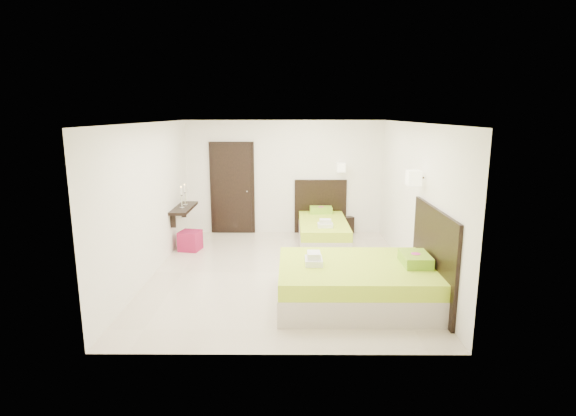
{
  "coord_description": "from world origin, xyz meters",
  "views": [
    {
      "loc": [
        0.15,
        -7.51,
        2.76
      ],
      "look_at": [
        0.1,
        0.3,
        1.1
      ],
      "focal_mm": 28.0,
      "sensor_mm": 36.0,
      "label": 1
    }
  ],
  "objects_px": {
    "bed_double": "(361,281)",
    "bed_single": "(323,230)",
    "nightstand": "(342,224)",
    "ottoman": "(190,241)"
  },
  "relations": [
    {
      "from": "bed_double",
      "to": "nightstand",
      "type": "relative_size",
      "value": 5.21
    },
    {
      "from": "bed_single",
      "to": "ottoman",
      "type": "bearing_deg",
      "value": -169.51
    },
    {
      "from": "bed_double",
      "to": "ottoman",
      "type": "bearing_deg",
      "value": 140.21
    },
    {
      "from": "bed_double",
      "to": "nightstand",
      "type": "distance_m",
      "value": 3.99
    },
    {
      "from": "nightstand",
      "to": "ottoman",
      "type": "distance_m",
      "value": 3.55
    },
    {
      "from": "bed_double",
      "to": "bed_single",
      "type": "bearing_deg",
      "value": 96.34
    },
    {
      "from": "nightstand",
      "to": "bed_double",
      "type": "bearing_deg",
      "value": -116.35
    },
    {
      "from": "ottoman",
      "to": "bed_double",
      "type": "bearing_deg",
      "value": -39.79
    },
    {
      "from": "bed_single",
      "to": "nightstand",
      "type": "height_order",
      "value": "bed_single"
    },
    {
      "from": "bed_single",
      "to": "nightstand",
      "type": "distance_m",
      "value": 1.04
    }
  ]
}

